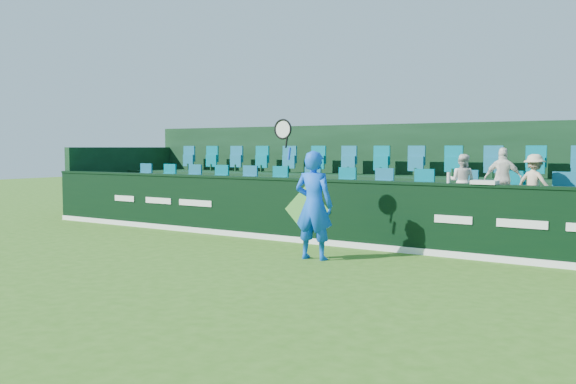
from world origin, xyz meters
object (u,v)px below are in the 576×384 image
Objects in this scene: spectator_right at (534,183)px; drinks_bottle at (449,178)px; spectator_middle at (503,179)px; spectator_left at (462,181)px; towel at (485,182)px; tennis_player at (313,205)px.

drinks_bottle is at bearing 58.34° from spectator_right.
spectator_left is at bearing -7.13° from spectator_middle.
spectator_right is 1.27m from towel.
tennis_player reaches higher than spectator_right.
spectator_middle is at bearing 59.00° from drinks_bottle.
tennis_player is 12.85× the size of drinks_bottle.
tennis_player is at bearing 60.46° from spectator_left.
tennis_player is 2.12× the size of spectator_middle.
spectator_middle is 1.31m from drinks_bottle.
tennis_player reaches higher than spectator_middle.
spectator_middle is at bearing 46.94° from tennis_player.
spectator_right is at bearing -176.70° from spectator_left.
tennis_player is 2.36× the size of spectator_right.
spectator_left is (1.77, 2.74, 0.35)m from tennis_player.
tennis_player is 2.38× the size of spectator_left.
spectator_right is 2.44× the size of towel.
tennis_player is 5.76× the size of towel.
spectator_right reaches higher than spectator_left.
tennis_player is 3.05m from towel.
spectator_middle is (0.79, 0.00, 0.07)m from spectator_left.
spectator_middle reaches higher than spectator_right.
spectator_middle is at bearing -176.70° from spectator_left.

